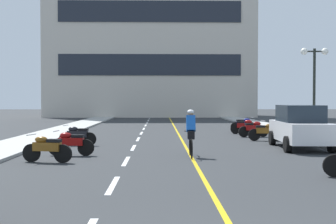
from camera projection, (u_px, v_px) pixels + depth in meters
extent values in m
plane|color=#2D3033|center=(175.00, 134.00, 25.23)|extent=(140.00, 140.00, 0.00)
cube|color=#A8A8A3|center=(64.00, 130.00, 28.09)|extent=(2.40, 72.00, 0.12)
cube|color=#A8A8A3|center=(281.00, 130.00, 28.37)|extent=(2.40, 72.00, 0.12)
cube|color=silver|center=(113.00, 185.00, 10.20)|extent=(0.14, 2.20, 0.01)
cube|color=silver|center=(126.00, 161.00, 14.20)|extent=(0.14, 2.20, 0.01)
cube|color=silver|center=(133.00, 148.00, 18.20)|extent=(0.14, 2.20, 0.01)
cube|color=silver|center=(138.00, 139.00, 22.19)|extent=(0.14, 2.20, 0.01)
cube|color=silver|center=(141.00, 133.00, 26.19)|extent=(0.14, 2.20, 0.01)
cube|color=silver|center=(144.00, 129.00, 30.19)|extent=(0.14, 2.20, 0.01)
cube|color=silver|center=(146.00, 125.00, 34.19)|extent=(0.14, 2.20, 0.01)
cube|color=silver|center=(147.00, 123.00, 38.19)|extent=(0.14, 2.20, 0.01)
cube|color=silver|center=(148.00, 121.00, 42.18)|extent=(0.14, 2.20, 0.01)
cube|color=silver|center=(149.00, 119.00, 46.18)|extent=(0.14, 2.20, 0.01)
cube|color=silver|center=(150.00, 117.00, 50.18)|extent=(0.14, 2.20, 0.01)
cube|color=gold|center=(177.00, 131.00, 28.24)|extent=(0.12, 66.00, 0.01)
cube|color=beige|center=(151.00, 36.00, 53.63)|extent=(24.91, 9.46, 20.29)
cube|color=#1E232D|center=(150.00, 65.00, 48.96)|extent=(20.92, 0.10, 2.43)
cube|color=#1E232D|center=(150.00, 11.00, 48.79)|extent=(20.92, 0.10, 2.43)
cylinder|color=black|center=(314.00, 93.00, 22.48)|extent=(0.14, 0.14, 4.62)
cylinder|color=black|center=(315.00, 51.00, 22.42)|extent=(1.10, 0.08, 0.08)
sphere|color=white|center=(304.00, 51.00, 22.41)|extent=(0.36, 0.36, 0.36)
sphere|color=white|center=(325.00, 51.00, 22.43)|extent=(0.36, 0.36, 0.36)
cylinder|color=black|center=(272.00, 138.00, 19.33)|extent=(0.25, 0.65, 0.64)
cylinder|color=black|center=(310.00, 138.00, 19.28)|extent=(0.25, 0.65, 0.64)
cylinder|color=black|center=(287.00, 144.00, 16.53)|extent=(0.25, 0.65, 0.64)
cylinder|color=black|center=(332.00, 144.00, 16.48)|extent=(0.25, 0.65, 0.64)
cube|color=silver|center=(300.00, 131.00, 17.89)|extent=(1.92, 4.28, 0.80)
cube|color=#1E2833|center=(300.00, 113.00, 17.87)|extent=(1.67, 2.28, 0.70)
cylinder|color=black|center=(334.00, 166.00, 11.24)|extent=(0.61, 0.21, 0.60)
cylinder|color=black|center=(32.00, 153.00, 13.98)|extent=(0.61, 0.23, 0.60)
cylinder|color=black|center=(63.00, 154.00, 13.76)|extent=(0.61, 0.23, 0.60)
cube|color=brown|center=(47.00, 147.00, 13.87)|extent=(0.94, 0.47, 0.28)
ellipsoid|color=brown|center=(41.00, 140.00, 13.90)|extent=(0.48, 0.33, 0.22)
cube|color=black|center=(54.00, 141.00, 13.81)|extent=(0.48, 0.33, 0.10)
cylinder|color=silver|center=(31.00, 135.00, 13.96)|extent=(0.16, 0.59, 0.03)
cylinder|color=black|center=(56.00, 147.00, 15.61)|extent=(0.61, 0.16, 0.60)
cylinder|color=black|center=(86.00, 148.00, 15.53)|extent=(0.61, 0.16, 0.60)
cube|color=maroon|center=(71.00, 142.00, 15.56)|extent=(0.92, 0.37, 0.28)
ellipsoid|color=maroon|center=(66.00, 135.00, 15.57)|extent=(0.46, 0.28, 0.22)
cube|color=black|center=(78.00, 136.00, 15.54)|extent=(0.46, 0.28, 0.10)
cylinder|color=silver|center=(56.00, 131.00, 15.60)|extent=(0.09, 0.60, 0.03)
cylinder|color=black|center=(66.00, 139.00, 19.09)|extent=(0.61, 0.19, 0.60)
cylinder|color=black|center=(90.00, 139.00, 18.95)|extent=(0.61, 0.19, 0.60)
cube|color=black|center=(78.00, 134.00, 19.02)|extent=(0.93, 0.41, 0.28)
ellipsoid|color=black|center=(73.00, 129.00, 19.03)|extent=(0.47, 0.30, 0.22)
cube|color=black|center=(83.00, 130.00, 18.98)|extent=(0.47, 0.30, 0.10)
cylinder|color=silver|center=(66.00, 125.00, 19.07)|extent=(0.12, 0.60, 0.03)
cylinder|color=black|center=(277.00, 135.00, 21.21)|extent=(0.61, 0.16, 0.60)
cylinder|color=black|center=(254.00, 135.00, 21.29)|extent=(0.61, 0.16, 0.60)
cube|color=brown|center=(265.00, 130.00, 21.24)|extent=(0.92, 0.36, 0.28)
ellipsoid|color=brown|center=(270.00, 126.00, 21.22)|extent=(0.46, 0.28, 0.22)
cube|color=black|center=(260.00, 126.00, 21.26)|extent=(0.46, 0.28, 0.10)
cylinder|color=silver|center=(277.00, 123.00, 21.19)|extent=(0.09, 0.60, 0.03)
cylinder|color=black|center=(263.00, 132.00, 23.54)|extent=(0.61, 0.19, 0.60)
cylinder|color=black|center=(244.00, 132.00, 23.35)|extent=(0.61, 0.19, 0.60)
cube|color=maroon|center=(253.00, 128.00, 23.44)|extent=(0.93, 0.41, 0.28)
ellipsoid|color=maroon|center=(257.00, 124.00, 23.47)|extent=(0.47, 0.30, 0.22)
cube|color=black|center=(249.00, 124.00, 23.39)|extent=(0.47, 0.30, 0.10)
cylinder|color=silver|center=(263.00, 121.00, 23.52)|extent=(0.12, 0.60, 0.03)
cylinder|color=black|center=(254.00, 129.00, 25.37)|extent=(0.61, 0.25, 0.60)
cylinder|color=black|center=(236.00, 129.00, 25.64)|extent=(0.61, 0.25, 0.60)
cube|color=maroon|center=(245.00, 125.00, 25.50)|extent=(0.94, 0.51, 0.28)
ellipsoid|color=maroon|center=(248.00, 122.00, 25.44)|extent=(0.49, 0.35, 0.22)
cube|color=black|center=(241.00, 122.00, 25.55)|extent=(0.49, 0.35, 0.10)
cylinder|color=silver|center=(254.00, 119.00, 25.35)|extent=(0.19, 0.59, 0.03)
cylinder|color=black|center=(252.00, 127.00, 27.65)|extent=(0.60, 0.11, 0.60)
cylinder|color=black|center=(235.00, 127.00, 27.64)|extent=(0.60, 0.11, 0.60)
cube|color=navy|center=(244.00, 123.00, 27.64)|extent=(0.90, 0.29, 0.28)
ellipsoid|color=navy|center=(247.00, 120.00, 27.63)|extent=(0.44, 0.24, 0.22)
cube|color=black|center=(240.00, 120.00, 27.63)|extent=(0.44, 0.24, 0.10)
cylinder|color=silver|center=(252.00, 118.00, 27.63)|extent=(0.04, 0.60, 0.03)
torus|color=black|center=(190.00, 146.00, 15.80)|extent=(0.05, 0.72, 0.72)
torus|color=black|center=(192.00, 149.00, 14.75)|extent=(0.05, 0.72, 0.72)
cylinder|color=black|center=(191.00, 139.00, 15.24)|extent=(0.06, 0.95, 0.04)
cube|color=black|center=(191.00, 133.00, 15.08)|extent=(0.10, 0.20, 0.06)
cylinder|color=black|center=(190.00, 131.00, 15.68)|extent=(0.42, 0.04, 0.03)
cube|color=black|center=(191.00, 135.00, 15.13)|extent=(0.25, 0.36, 0.28)
cube|color=blue|center=(191.00, 124.00, 15.27)|extent=(0.33, 0.46, 0.61)
sphere|color=#8C6647|center=(191.00, 114.00, 15.39)|extent=(0.20, 0.20, 0.20)
ellipsoid|color=white|center=(191.00, 112.00, 15.39)|extent=(0.24, 0.26, 0.16)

